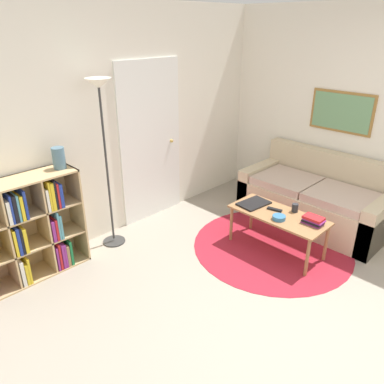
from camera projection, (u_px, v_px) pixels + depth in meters
ground_plane at (323, 336)px, 3.08m from camera, size 14.00×14.00×0.00m
wall_back at (121, 125)px, 4.31m from camera, size 7.35×0.11×2.60m
wall_right at (323, 113)px, 4.83m from camera, size 0.08×5.68×2.60m
rug at (272, 246)px, 4.33m from camera, size 1.80×1.80×0.01m
bookshelf at (20, 232)px, 3.59m from camera, size 1.13×0.34×1.05m
floor_lamp at (101, 114)px, 3.79m from camera, size 0.26×0.26×1.87m
couch at (316, 199)px, 4.79m from camera, size 0.88×1.79×0.86m
coffee_table at (278, 218)px, 4.10m from camera, size 0.47×1.06×0.46m
laptop at (254, 203)px, 4.30m from camera, size 0.38×0.28×0.02m
bowl at (279, 218)px, 3.96m from camera, size 0.14×0.14×0.05m
book_stack_on_table at (313, 220)px, 3.86m from camera, size 0.14×0.22×0.08m
cup at (295, 208)px, 4.11m from camera, size 0.07×0.07×0.09m
remote at (275, 209)px, 4.16m from camera, size 0.08×0.17×0.02m
vase_on_shelf at (59, 158)px, 3.65m from camera, size 0.12×0.12×0.21m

